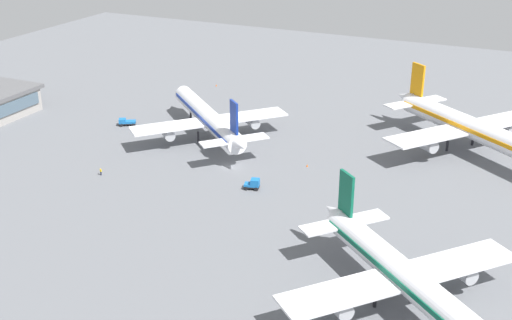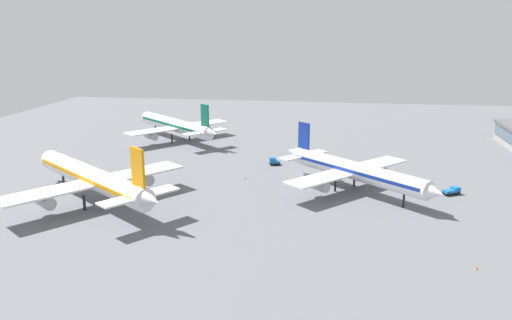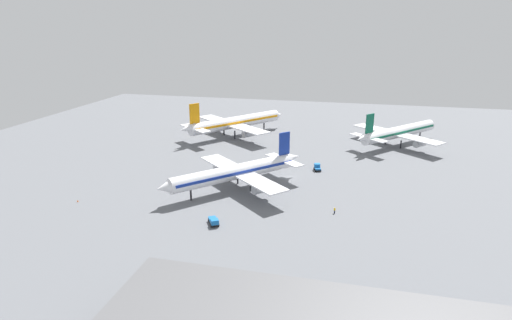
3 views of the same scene
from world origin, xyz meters
TOP-DOWN VIEW (x-y plane):
  - ground at (0.00, 0.00)m, footprint 288.00×288.00m
  - airplane_at_gate at (-32.46, 48.07)m, footprint 40.23×47.49m
  - airplane_taxiing at (37.59, 49.36)m, footprint 38.06×41.69m
  - airplane_distant at (-14.10, -13.53)m, footprint 38.17×40.63m
  - baggage_tug at (8.32, 9.63)m, footprint 2.93×3.59m
  - pushback_tractor at (-12.94, -38.12)m, footprint 3.90×4.75m
  - ground_crew_worker at (16.32, -24.22)m, footprint 0.54×0.54m
  - safety_cone_near_gate at (-7.68, 15.77)m, footprint 0.44×0.44m
  - safety_cone_mid_apron at (-55.33, -33.65)m, footprint 0.44×0.44m

SIDE VIEW (x-z plane):
  - ground at x=0.00m, z-range 0.00..0.00m
  - safety_cone_near_gate at x=-7.68m, z-range 0.00..0.60m
  - safety_cone_mid_apron at x=-55.33m, z-range 0.00..0.60m
  - ground_crew_worker at x=16.32m, z-range 0.01..1.68m
  - pushback_tractor at x=-12.94m, z-range 0.02..1.92m
  - baggage_tug at x=8.32m, z-range 0.01..2.31m
  - airplane_distant at x=-14.10m, z-range -2.09..13.20m
  - airplane_taxiing at x=37.59m, z-range -2.11..13.38m
  - airplane_at_gate at x=-32.46m, z-range -2.33..14.76m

